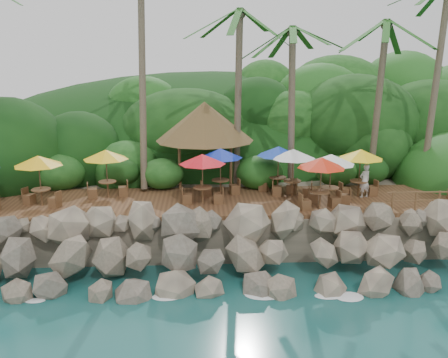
{
  "coord_description": "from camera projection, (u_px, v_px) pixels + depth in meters",
  "views": [
    {
      "loc": [
        -1.18,
        -17.07,
        9.25
      ],
      "look_at": [
        0.0,
        6.0,
        3.4
      ],
      "focal_mm": 38.37,
      "sensor_mm": 36.0,
      "label": 1
    }
  ],
  "objects": [
    {
      "name": "ground",
      "position": [
        232.0,
        300.0,
        18.85
      ],
      "size": [
        140.0,
        140.0,
        0.0
      ],
      "primitive_type": "plane",
      "color": "#19514F",
      "rests_on": "ground"
    },
    {
      "name": "land_base",
      "position": [
        217.0,
        177.0,
        34.08
      ],
      "size": [
        32.0,
        25.2,
        2.1
      ],
      "primitive_type": "cube",
      "color": "gray",
      "rests_on": "ground"
    },
    {
      "name": "jungle_hill",
      "position": [
        214.0,
        168.0,
        41.6
      ],
      "size": [
        44.8,
        28.0,
        15.4
      ],
      "primitive_type": "ellipsoid",
      "color": "#143811",
      "rests_on": "ground"
    },
    {
      "name": "seawall",
      "position": [
        229.0,
        253.0,
        20.51
      ],
      "size": [
        29.0,
        4.0,
        2.3
      ],
      "primitive_type": null,
      "color": "gray",
      "rests_on": "ground"
    },
    {
      "name": "terrace",
      "position": [
        224.0,
        202.0,
        24.12
      ],
      "size": [
        26.0,
        5.0,
        0.2
      ],
      "primitive_type": "cube",
      "color": "brown",
      "rests_on": "land_base"
    },
    {
      "name": "jungle_foliage",
      "position": [
        217.0,
        195.0,
        33.37
      ],
      "size": [
        44.0,
        16.0,
        12.0
      ],
      "primitive_type": null,
      "color": "#143811",
      "rests_on": "ground"
    },
    {
      "name": "foam_line",
      "position": [
        231.0,
        295.0,
        19.14
      ],
      "size": [
        25.2,
        0.8,
        0.06
      ],
      "color": "white",
      "rests_on": "ground"
    },
    {
      "name": "palapa",
      "position": [
        205.0,
        121.0,
        26.87
      ],
      "size": [
        5.56,
        5.56,
        4.6
      ],
      "color": "brown",
      "rests_on": "ground"
    },
    {
      "name": "dining_clusters",
      "position": [
        238.0,
        161.0,
        23.45
      ],
      "size": [
        25.69,
        5.22,
        2.48
      ],
      "color": "brown",
      "rests_on": "terrace"
    },
    {
      "name": "waiter",
      "position": [
        365.0,
        181.0,
        24.39
      ],
      "size": [
        0.75,
        0.63,
        1.74
      ],
      "primitive_type": "imported",
      "rotation": [
        0.0,
        0.0,
        3.54
      ],
      "color": "white",
      "rests_on": "terrace"
    }
  ]
}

